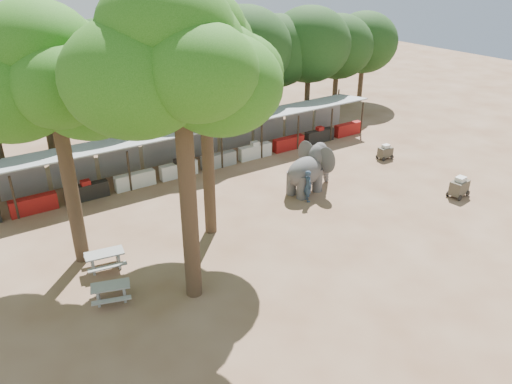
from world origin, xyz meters
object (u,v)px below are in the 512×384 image
yard_tree_left (46,76)px  cart_front (459,187)px  handler (308,186)px  picnic_table_far (105,258)px  elephant (310,169)px  yard_tree_back (198,54)px  picnic_table_near (111,291)px  yard_tree_center (173,62)px  cart_back (385,152)px

yard_tree_left → cart_front: (19.61, -5.51, -7.62)m
handler → picnic_table_far: (-11.45, -0.27, -0.38)m
yard_tree_left → elephant: 14.81m
yard_tree_back → picnic_table_near: yard_tree_back is taller
elephant → yard_tree_center: bearing=-166.2°
elephant → handler: 1.45m
yard_tree_center → cart_front: size_ratio=9.26×
elephant → handler: elephant is taller
elephant → picnic_table_far: elephant is taller
elephant → handler: (-0.93, -1.02, -0.44)m
yard_tree_left → cart_back: (20.45, 0.78, -7.71)m
cart_front → cart_back: bearing=75.4°
yard_tree_back → cart_back: bearing=7.0°
yard_tree_center → cart_front: bearing=-1.8°
yard_tree_center → cart_front: (16.61, -0.51, -8.62)m
handler → yard_tree_back: bearing=109.1°
yard_tree_center → elephant: bearing=25.3°
elephant → cart_back: bearing=-3.7°
elephant → picnic_table_near: bearing=-175.9°
picnic_table_near → cart_front: bearing=12.6°
picnic_table_far → yard_tree_left: bearing=125.7°
yard_tree_left → elephant: yard_tree_left is taller
yard_tree_back → handler: size_ratio=6.26×
yard_tree_center → picnic_table_far: size_ratio=6.57×
picnic_table_near → picnic_table_far: size_ratio=0.99×
yard_tree_left → cart_front: yard_tree_left is taller
cart_back → yard_tree_left: bearing=-173.6°
picnic_table_near → cart_back: (20.24, 4.59, 0.00)m
elephant → picnic_table_near: size_ratio=1.99×
handler → cart_back: (8.25, 2.02, -0.42)m
handler → cart_front: size_ratio=1.40×
yard_tree_left → yard_tree_center: size_ratio=0.92×
picnic_table_near → handler: bearing=29.7°
yard_tree_center → picnic_table_near: (-2.79, 1.19, -8.72)m
yard_tree_center → handler: bearing=22.2°
yard_tree_back → cart_front: yard_tree_back is taller
picnic_table_near → picnic_table_far: (0.54, 2.30, 0.05)m
picnic_table_near → cart_front: size_ratio=1.39×
yard_tree_back → handler: 9.84m
yard_tree_back → cart_front: 16.40m
picnic_table_near → yard_tree_left: bearing=110.8°
picnic_table_far → cart_back: bearing=15.9°
picnic_table_near → cart_back: bearing=30.4°
yard_tree_center → handler: size_ratio=6.64×
yard_tree_back → cart_front: (13.61, -4.51, -7.96)m
cart_front → handler: bearing=143.0°
yard_tree_center → picnic_table_far: yard_tree_center is taller
yard_tree_left → handler: (12.20, -1.24, -7.29)m
yard_tree_left → yard_tree_center: (3.00, -5.00, 1.01)m
yard_tree_center → handler: (9.20, 3.76, -8.30)m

